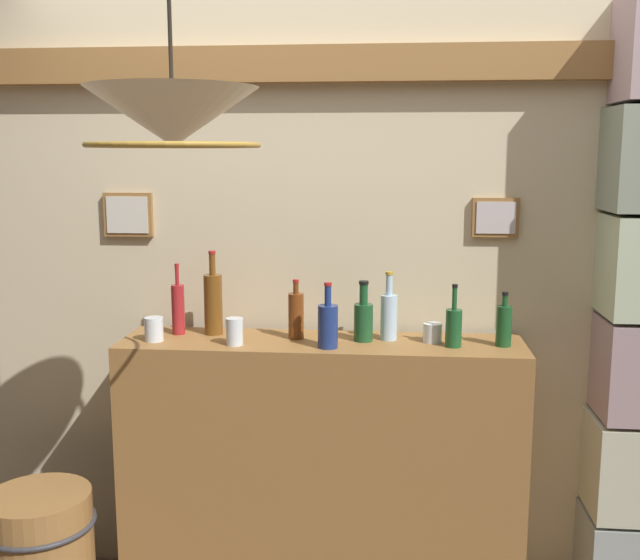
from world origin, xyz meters
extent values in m
cube|color=beige|center=(0.00, 1.10, 1.22)|extent=(3.77, 0.08, 2.45)
cube|color=olive|center=(0.00, 1.04, 2.16)|extent=(3.77, 0.10, 0.14)
cube|color=olive|center=(-0.83, 1.05, 1.57)|extent=(0.21, 0.03, 0.18)
cube|color=beige|center=(-0.83, 1.03, 1.57)|extent=(0.18, 0.01, 0.15)
cube|color=olive|center=(0.68, 1.05, 1.57)|extent=(0.18, 0.03, 0.16)
cube|color=#B7AEB0|center=(0.68, 1.03, 1.57)|extent=(0.15, 0.01, 0.13)
cube|color=#939C9B|center=(1.16, 0.94, 0.20)|extent=(0.21, 0.36, 0.38)
cube|color=#BABCA2|center=(1.16, 0.94, 0.60)|extent=(0.20, 0.36, 0.38)
cube|color=olive|center=(0.00, 0.83, 0.55)|extent=(1.57, 0.37, 1.10)
cylinder|color=maroon|center=(-0.59, 0.90, 1.20)|extent=(0.05, 0.05, 0.20)
cylinder|color=maroon|center=(-0.59, 0.90, 1.34)|extent=(0.02, 0.02, 0.07)
cylinder|color=maroon|center=(-0.59, 0.90, 1.38)|extent=(0.02, 0.02, 0.01)
cylinder|color=#1A4B23|center=(0.69, 0.83, 1.17)|extent=(0.06, 0.06, 0.15)
cylinder|color=#1A4B23|center=(0.69, 0.83, 1.27)|extent=(0.02, 0.02, 0.04)
cylinder|color=black|center=(0.69, 0.83, 1.30)|extent=(0.02, 0.02, 0.01)
cylinder|color=#ABCBE3|center=(0.26, 0.89, 1.19)|extent=(0.07, 0.07, 0.18)
cylinder|color=#ABCBE3|center=(0.26, 0.89, 1.31)|extent=(0.03, 0.03, 0.08)
cylinder|color=#B7932D|center=(0.26, 0.89, 1.36)|extent=(0.03, 0.03, 0.01)
cylinder|color=#1A4E26|center=(0.51, 0.80, 1.17)|extent=(0.06, 0.06, 0.14)
cylinder|color=#1A4E26|center=(0.51, 0.80, 1.28)|extent=(0.02, 0.02, 0.09)
cylinder|color=black|center=(0.51, 0.80, 1.33)|extent=(0.02, 0.02, 0.01)
cylinder|color=brown|center=(-0.44, 0.91, 1.22)|extent=(0.07, 0.07, 0.24)
cylinder|color=brown|center=(-0.44, 0.91, 1.38)|extent=(0.03, 0.03, 0.08)
cylinder|color=maroon|center=(-0.44, 0.91, 1.43)|extent=(0.03, 0.03, 0.01)
cylinder|color=#1B4B26|center=(0.16, 0.86, 1.17)|extent=(0.07, 0.07, 0.14)
cylinder|color=#1B4B26|center=(0.16, 0.86, 1.28)|extent=(0.03, 0.03, 0.08)
cylinder|color=black|center=(0.16, 0.86, 1.33)|extent=(0.04, 0.04, 0.01)
cylinder|color=brown|center=(-0.10, 0.87, 1.19)|extent=(0.06, 0.06, 0.18)
cylinder|color=brown|center=(-0.10, 0.87, 1.30)|extent=(0.02, 0.02, 0.04)
cylinder|color=maroon|center=(-0.10, 0.87, 1.33)|extent=(0.02, 0.02, 0.01)
cylinder|color=navy|center=(0.03, 0.74, 1.18)|extent=(0.08, 0.08, 0.16)
cylinder|color=navy|center=(0.03, 0.74, 1.30)|extent=(0.03, 0.03, 0.07)
cylinder|color=maroon|center=(0.03, 0.74, 1.34)|extent=(0.03, 0.03, 0.01)
cylinder|color=silver|center=(-0.65, 0.78, 1.14)|extent=(0.07, 0.07, 0.09)
cylinder|color=silver|center=(-0.32, 0.75, 1.15)|extent=(0.07, 0.07, 0.10)
cylinder|color=silver|center=(0.43, 0.86, 1.13)|extent=(0.07, 0.07, 0.07)
cone|color=#EFE5C6|center=(-0.37, 0.17, 1.92)|extent=(0.50, 0.50, 0.17)
cylinder|color=black|center=(-0.37, 0.17, 2.18)|extent=(0.01, 0.01, 0.35)
torus|color=#AD8433|center=(-0.37, 0.17, 1.84)|extent=(0.51, 0.51, 0.02)
cylinder|color=olive|center=(-1.07, 0.58, 0.27)|extent=(0.40, 0.40, 0.53)
torus|color=#333338|center=(-1.07, 0.58, 0.42)|extent=(0.43, 0.43, 0.02)
camera|label=1|loc=(0.26, -2.00, 1.82)|focal=42.27mm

